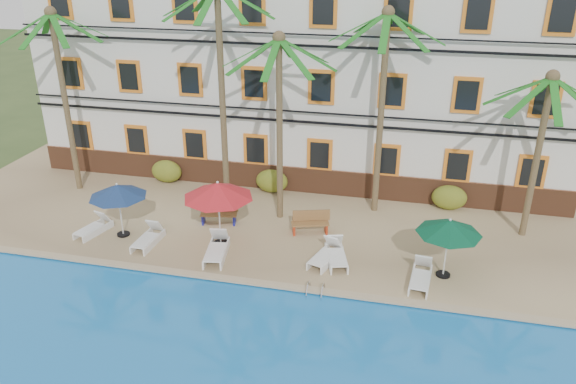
% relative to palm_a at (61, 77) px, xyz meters
% --- Properties ---
extents(ground, '(100.00, 100.00, 0.00)m').
position_rel_palm_a_xyz_m(ground, '(9.67, -4.96, -5.55)').
color(ground, '#384C23').
rests_on(ground, ground).
extents(pool_deck, '(30.00, 12.00, 0.25)m').
position_rel_palm_a_xyz_m(pool_deck, '(9.67, 0.04, -5.43)').
color(pool_deck, tan).
rests_on(pool_deck, ground).
extents(pool_coping, '(30.00, 0.35, 0.06)m').
position_rel_palm_a_xyz_m(pool_coping, '(9.67, -5.86, -5.27)').
color(pool_coping, tan).
rests_on(pool_coping, pool_deck).
extents(hotel_building, '(25.40, 6.44, 10.22)m').
position_rel_palm_a_xyz_m(hotel_building, '(9.67, 5.02, -0.18)').
color(hotel_building, silver).
rests_on(hotel_building, pool_deck).
extents(palm_a, '(4.45, 4.45, 8.27)m').
position_rel_palm_a_xyz_m(palm_a, '(0.00, 0.00, 0.00)').
color(palm_a, brown).
rests_on(palm_a, pool_deck).
extents(palm_b, '(4.45, 4.45, 9.47)m').
position_rel_palm_a_xyz_m(palm_b, '(7.53, -0.42, 0.68)').
color(palm_b, brown).
rests_on(palm_b, pool_deck).
extents(palm_c, '(4.45, 4.45, 7.71)m').
position_rel_palm_a_xyz_m(palm_c, '(9.99, -0.74, -0.32)').
color(palm_c, brown).
rests_on(palm_c, pool_deck).
extents(palm_d, '(4.45, 4.45, 8.55)m').
position_rel_palm_a_xyz_m(palm_d, '(13.84, 0.81, 0.16)').
color(palm_d, brown).
rests_on(palm_d, pool_deck).
extents(palm_e, '(4.45, 4.45, 6.61)m').
position_rel_palm_a_xyz_m(palm_e, '(19.81, -0.08, -0.97)').
color(palm_e, brown).
rests_on(palm_e, pool_deck).
extents(shrub_left, '(1.50, 0.90, 1.10)m').
position_rel_palm_a_xyz_m(shrub_left, '(3.76, 1.64, -4.75)').
color(shrub_left, '#195016').
rests_on(shrub_left, pool_deck).
extents(shrub_mid, '(1.50, 0.90, 1.10)m').
position_rel_palm_a_xyz_m(shrub_mid, '(9.01, 1.64, -4.75)').
color(shrub_mid, '#195016').
rests_on(shrub_mid, pool_deck).
extents(shrub_right, '(1.50, 0.90, 1.10)m').
position_rel_palm_a_xyz_m(shrub_right, '(16.98, 1.64, -4.75)').
color(shrub_right, '#195016').
rests_on(shrub_right, pool_deck).
extents(umbrella_blue, '(2.26, 2.26, 2.26)m').
position_rel_palm_a_xyz_m(umbrella_blue, '(4.28, -3.75, -3.37)').
color(umbrella_blue, black).
rests_on(umbrella_blue, pool_deck).
extents(umbrella_red, '(2.68, 2.68, 2.67)m').
position_rel_palm_a_xyz_m(umbrella_red, '(8.32, -3.58, -3.02)').
color(umbrella_red, black).
rests_on(umbrella_red, pool_deck).
extents(umbrella_green, '(2.25, 2.25, 2.25)m').
position_rel_palm_a_xyz_m(umbrella_green, '(16.67, -3.90, -3.38)').
color(umbrella_green, black).
rests_on(umbrella_green, pool_deck).
extents(lounger_a, '(1.00, 1.74, 0.78)m').
position_rel_palm_a_xyz_m(lounger_a, '(3.05, -3.84, -5.05)').
color(lounger_a, white).
rests_on(lounger_a, pool_deck).
extents(lounger_b, '(0.70, 1.77, 0.82)m').
position_rel_palm_a_xyz_m(lounger_b, '(5.59, -4.17, -5.03)').
color(lounger_b, white).
rests_on(lounger_b, pool_deck).
extents(lounger_c, '(1.00, 2.04, 0.92)m').
position_rel_palm_a_xyz_m(lounger_c, '(8.47, -4.43, -5.00)').
color(lounger_c, white).
rests_on(lounger_c, pool_deck).
extents(lounger_d, '(1.14, 1.88, 0.84)m').
position_rel_palm_a_xyz_m(lounger_d, '(12.48, -3.89, -5.03)').
color(lounger_d, white).
rests_on(lounger_d, pool_deck).
extents(lounger_e, '(1.14, 1.94, 0.86)m').
position_rel_palm_a_xyz_m(lounger_e, '(12.85, -3.78, -5.02)').
color(lounger_e, white).
rests_on(lounger_e, pool_deck).
extents(lounger_f, '(0.81, 1.86, 0.85)m').
position_rel_palm_a_xyz_m(lounger_f, '(15.90, -4.57, -5.02)').
color(lounger_f, white).
rests_on(lounger_f, pool_deck).
extents(bench_left, '(1.56, 0.75, 0.93)m').
position_rel_palm_a_xyz_m(bench_left, '(7.66, -1.86, -4.83)').
color(bench_left, olive).
rests_on(bench_left, pool_deck).
extents(bench_right, '(1.57, 0.89, 0.93)m').
position_rel_palm_a_xyz_m(bench_right, '(11.49, -1.83, -4.83)').
color(bench_right, olive).
rests_on(bench_right, pool_deck).
extents(pool_ladder, '(0.54, 0.74, 0.74)m').
position_rel_palm_a_xyz_m(pool_ladder, '(12.49, -5.96, -5.30)').
color(pool_ladder, silver).
rests_on(pool_ladder, ground).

